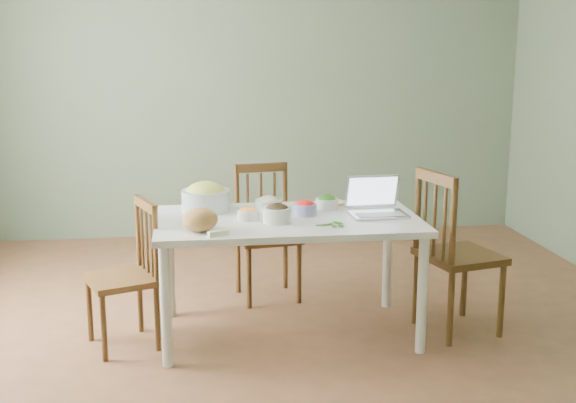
{
  "coord_description": "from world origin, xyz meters",
  "views": [
    {
      "loc": [
        -0.57,
        -4.23,
        1.78
      ],
      "look_at": [
        -0.01,
        0.02,
        0.84
      ],
      "focal_mm": 45.58,
      "sensor_mm": 36.0,
      "label": 1
    }
  ],
  "objects": [
    {
      "name": "chair_right",
      "position": [
        1.05,
        -0.06,
        0.51
      ],
      "size": [
        0.53,
        0.54,
        1.02
      ],
      "primitive_type": null,
      "rotation": [
        0.0,
        0.0,
        1.82
      ],
      "color": "#3D280F",
      "rests_on": "floor"
    },
    {
      "name": "laptop",
      "position": [
        0.55,
        0.0,
        0.86
      ],
      "size": [
        0.35,
        0.32,
        0.23
      ],
      "primitive_type": null,
      "rotation": [
        0.0,
        0.0,
        0.04
      ],
      "color": "silver",
      "rests_on": "dining_table"
    },
    {
      "name": "bread_boule",
      "position": [
        -0.54,
        -0.23,
        0.81
      ],
      "size": [
        0.26,
        0.26,
        0.13
      ],
      "primitive_type": "ellipsoid",
      "rotation": [
        0.0,
        0.0,
        0.33
      ],
      "color": "#A48444",
      "rests_on": "dining_table"
    },
    {
      "name": "bowl_mushroom",
      "position": [
        -0.09,
        -0.08,
        0.8
      ],
      "size": [
        0.22,
        0.22,
        0.11
      ],
      "primitive_type": null,
      "rotation": [
        0.0,
        0.0,
        0.38
      ],
      "color": "black",
      "rests_on": "dining_table"
    },
    {
      "name": "bowl_carrot",
      "position": [
        -0.25,
        0.01,
        0.78
      ],
      "size": [
        0.15,
        0.15,
        0.07
      ],
      "primitive_type": null,
      "rotation": [
        0.0,
        0.0,
        -0.18
      ],
      "color": "#FE9C37",
      "rests_on": "dining_table"
    },
    {
      "name": "flatbread",
      "position": [
        0.32,
        0.37,
        0.75
      ],
      "size": [
        0.21,
        0.21,
        0.02
      ],
      "primitive_type": "cylinder",
      "rotation": [
        0.0,
        0.0,
        0.18
      ],
      "color": "tan",
      "rests_on": "dining_table"
    },
    {
      "name": "butter_stick",
      "position": [
        -0.44,
        -0.35,
        0.76
      ],
      "size": [
        0.12,
        0.08,
        0.03
      ],
      "primitive_type": "cube",
      "rotation": [
        0.0,
        0.0,
        0.4
      ],
      "color": "#FEF9C7",
      "rests_on": "dining_table"
    },
    {
      "name": "floor",
      "position": [
        0.0,
        0.0,
        0.0
      ],
      "size": [
        5.0,
        5.0,
        0.0
      ],
      "primitive_type": "cube",
      "color": "brown",
      "rests_on": "ground"
    },
    {
      "name": "chair_far",
      "position": [
        -0.07,
        0.69,
        0.47
      ],
      "size": [
        0.47,
        0.46,
        0.94
      ],
      "primitive_type": null,
      "rotation": [
        0.0,
        0.0,
        0.16
      ],
      "color": "#3D280F",
      "rests_on": "floor"
    },
    {
      "name": "bowl_broccoli",
      "position": [
        0.27,
        0.22,
        0.79
      ],
      "size": [
        0.19,
        0.19,
        0.09
      ],
      "primitive_type": null,
      "rotation": [
        0.0,
        0.0,
        -0.42
      ],
      "color": "#203E18",
      "rests_on": "dining_table"
    },
    {
      "name": "chair_left",
      "position": [
        -1.01,
        -0.04,
        0.44
      ],
      "size": [
        0.48,
        0.49,
        0.88
      ],
      "primitive_type": null,
      "rotation": [
        0.0,
        0.0,
        -1.21
      ],
      "color": "#3D280F",
      "rests_on": "floor"
    },
    {
      "name": "wall_front",
      "position": [
        0.0,
        -2.5,
        1.35
      ],
      "size": [
        5.0,
        0.0,
        2.7
      ],
      "primitive_type": "cube",
      "color": "#5D6C55",
      "rests_on": "ground"
    },
    {
      "name": "bowl_squash",
      "position": [
        -0.5,
        0.28,
        0.83
      ],
      "size": [
        0.4,
        0.4,
        0.18
      ],
      "primitive_type": null,
      "rotation": [
        0.0,
        0.0,
        0.43
      ],
      "color": "#D1BD61",
      "rests_on": "dining_table"
    },
    {
      "name": "wall_back",
      "position": [
        0.0,
        2.5,
        1.35
      ],
      "size": [
        5.0,
        0.0,
        2.7
      ],
      "primitive_type": "cube",
      "color": "#5D6C55",
      "rests_on": "ground"
    },
    {
      "name": "dining_table",
      "position": [
        -0.01,
        0.02,
        0.37
      ],
      "size": [
        1.58,
        0.89,
        0.74
      ],
      "primitive_type": null,
      "color": "white",
      "rests_on": "floor"
    },
    {
      "name": "bowl_redpep",
      "position": [
        0.1,
        0.09,
        0.79
      ],
      "size": [
        0.18,
        0.18,
        0.09
      ],
      "primitive_type": null,
      "rotation": [
        0.0,
        0.0,
        -0.23
      ],
      "color": "red",
      "rests_on": "dining_table"
    },
    {
      "name": "basil_bunch",
      "position": [
        0.2,
        -0.2,
        0.75
      ],
      "size": [
        0.19,
        0.19,
        0.02
      ],
      "primitive_type": null,
      "color": "#1B530C",
      "rests_on": "dining_table"
    },
    {
      "name": "bowl_onion",
      "position": [
        -0.11,
        0.22,
        0.79
      ],
      "size": [
        0.2,
        0.2,
        0.09
      ],
      "primitive_type": null,
      "rotation": [
        0.0,
        0.0,
        0.2
      ],
      "color": "beige",
      "rests_on": "dining_table"
    }
  ]
}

